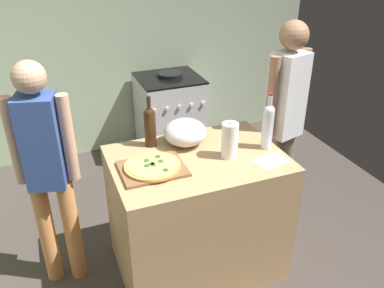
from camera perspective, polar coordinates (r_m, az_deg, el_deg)
The scene contains 13 objects.
ground_plane at distance 3.68m, azimuth -6.32°, elevation -9.99°, with size 4.69×3.33×0.02m, color #3F3833.
kitchen_wall_rear at distance 4.40m, azimuth -12.47°, elevation 14.97°, with size 4.69×0.10×2.60m, color #99A889.
counter at distance 2.91m, azimuth 0.73°, elevation -9.87°, with size 1.14×0.79×0.93m, color tan.
cutting_board at distance 2.52m, azimuth -5.62°, elevation -3.50°, with size 0.40×0.32×0.02m, color brown.
pizza at distance 2.51m, azimuth -5.64°, elevation -3.09°, with size 0.35×0.35×0.03m.
mixing_bowl at distance 2.77m, azimuth -0.99°, elevation 1.67°, with size 0.30×0.30×0.18m.
paper_towel_roll at distance 2.61m, azimuth 5.37°, elevation 0.52°, with size 0.11×0.11×0.24m.
wine_bottle_green at distance 2.73m, azimuth 10.71°, elevation 2.71°, with size 0.08×0.08×0.40m.
wine_bottle_dark at distance 2.74m, azimuth -5.99°, elevation 2.68°, with size 0.08×0.08×0.36m.
recipe_sheet at distance 2.65m, azimuth 11.10°, elevation -2.37°, with size 0.21×0.15×0.00m, color white.
stove at distance 4.42m, azimuth -3.15°, elevation 4.01°, with size 0.65×0.64×0.93m.
person_in_stripes at distance 2.70m, azimuth -19.92°, elevation -3.00°, with size 0.39×0.25×1.62m.
person_in_red at distance 3.13m, azimuth 12.99°, elevation 3.85°, with size 0.39×0.26×1.72m.
Camera 1 is at (-0.68, -1.46, 2.25)m, focal length 37.58 mm.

